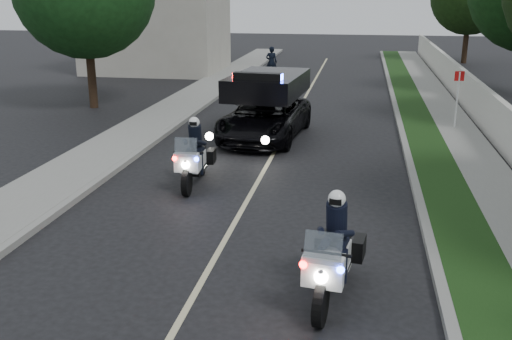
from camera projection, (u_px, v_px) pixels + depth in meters
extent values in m
plane|color=black|center=(205.00, 276.00, 10.44)|extent=(120.00, 120.00, 0.00)
cube|color=gray|center=(405.00, 143.00, 19.12)|extent=(0.20, 60.00, 0.15)
cube|color=#193814|center=(427.00, 144.00, 19.00)|extent=(1.20, 60.00, 0.16)
cube|color=gray|center=(468.00, 146.00, 18.78)|extent=(1.40, 60.00, 0.16)
cube|color=beige|center=(503.00, 127.00, 18.41)|extent=(0.22, 60.00, 1.50)
cube|color=gray|center=(166.00, 133.00, 20.51)|extent=(0.20, 60.00, 0.15)
cube|color=gray|center=(136.00, 132.00, 20.69)|extent=(2.00, 60.00, 0.16)
cube|color=#A8A396|center=(156.00, 14.00, 35.53)|extent=(8.00, 6.00, 7.00)
cube|color=#BFB78C|center=(281.00, 140.00, 19.83)|extent=(0.12, 50.00, 0.01)
imported|color=black|center=(265.00, 138.00, 20.13)|extent=(2.88, 5.44, 2.55)
imported|color=black|center=(271.00, 81.00, 32.65)|extent=(0.76, 1.68, 0.85)
imported|color=black|center=(271.00, 81.00, 32.65)|extent=(0.66, 0.47, 1.72)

